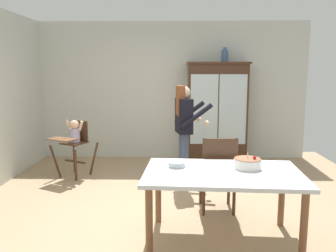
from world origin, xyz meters
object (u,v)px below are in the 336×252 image
birthday_cake (247,163)px  china_cabinet (217,112)px  adult_person (184,123)px  high_chair_with_toddler (74,138)px  ceramic_vase (225,56)px  serving_bowl (177,164)px  dining_table (223,180)px  dining_chair_far_side (218,169)px

birthday_cake → china_cabinet: bearing=89.1°
china_cabinet → adult_person: (-0.67, -1.50, 0.01)m
adult_person → high_chair_with_toddler: bearing=64.9°
birthday_cake → ceramic_vase: bearing=86.9°
birthday_cake → serving_bowl: bearing=176.6°
china_cabinet → high_chair_with_toddler: size_ratio=2.01×
dining_table → dining_chair_far_side: 0.72m
ceramic_vase → adult_person: (-0.79, -1.50, -1.06)m
ceramic_vase → dining_table: (-0.44, -3.27, -1.38)m
ceramic_vase → adult_person: size_ratio=0.18×
birthday_cake → dining_chair_far_side: 0.67m
ceramic_vase → dining_chair_far_side: (-0.40, -2.56, -1.48)m
serving_bowl → dining_chair_far_side: bearing=46.6°
high_chair_with_toddler → dining_chair_far_side: 2.64m
ceramic_vase → birthday_cake: bearing=-93.1°
adult_person → dining_table: 1.82m
ceramic_vase → dining_table: size_ratio=0.16×
ceramic_vase → high_chair_with_toddler: 3.14m
ceramic_vase → dining_table: 3.57m
ceramic_vase → dining_chair_far_side: bearing=-98.8°
ceramic_vase → birthday_cake: ceramic_vase is taller
ceramic_vase → dining_chair_far_side: size_ratio=0.28×
china_cabinet → birthday_cake: china_cabinet is taller
adult_person → birthday_cake: adult_person is taller
adult_person → dining_chair_far_side: bearing=-171.9°
birthday_cake → serving_bowl: birthday_cake is taller
high_chair_with_toddler → dining_table: size_ratio=0.58×
dining_table → serving_bowl: size_ratio=9.10×
ceramic_vase → serving_bowl: (-0.91, -3.10, -1.26)m
birthday_cake → high_chair_with_toddler: bearing=139.9°
china_cabinet → serving_bowl: 3.20m
dining_chair_far_side → high_chair_with_toddler: bearing=-34.8°
dining_table → adult_person: bearing=101.2°
china_cabinet → ceramic_vase: (0.12, 0.00, 1.07)m
china_cabinet → birthday_cake: bearing=-90.9°
china_cabinet → ceramic_vase: size_ratio=7.08×
dining_table → birthday_cake: (0.27, 0.12, 0.14)m
ceramic_vase → adult_person: 2.00m
ceramic_vase → dining_chair_far_side: ceramic_vase is taller
adult_person → ceramic_vase: bearing=-40.3°
dining_table → china_cabinet: bearing=84.4°
high_chair_with_toddler → dining_chair_far_side: dining_chair_far_side is taller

